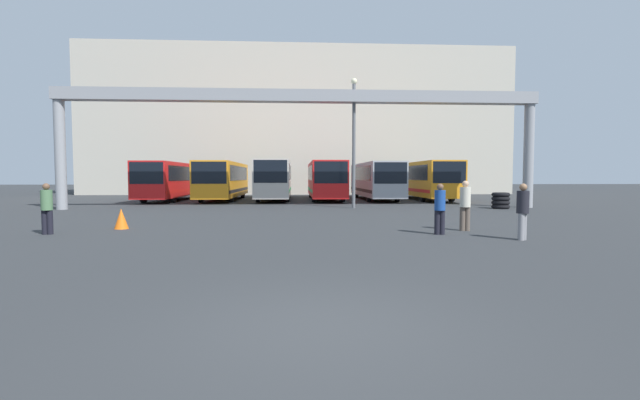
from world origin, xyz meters
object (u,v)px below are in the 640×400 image
Objects in this scene: bus_slot_0 at (170,179)px; bus_slot_2 at (275,178)px; bus_slot_1 at (224,179)px; pedestrian_far_center at (47,207)px; bus_slot_3 at (325,178)px; bus_slot_5 at (424,178)px; traffic_cone at (121,219)px; tire_stack at (501,201)px; pedestrian_near_right at (465,204)px; pedestrian_near_left at (523,210)px; pedestrian_mid_right at (440,208)px; lamp_post at (354,138)px; bus_slot_4 at (375,179)px.

bus_slot_0 is 0.94× the size of bus_slot_2.
pedestrian_far_center is at bearing -96.40° from bus_slot_1.
bus_slot_5 is (8.27, -0.09, 0.01)m from bus_slot_3.
bus_slot_3 is (12.41, 0.53, 0.05)m from bus_slot_0.
pedestrian_far_center is 2.36m from traffic_cone.
traffic_cone is 20.51m from tire_stack.
traffic_cone is (-8.76, -19.26, -1.39)m from bus_slot_3.
bus_slot_5 is 11.28× the size of tire_stack.
pedestrian_near_left is at bearing 116.15° from pedestrian_near_right.
bus_slot_3 is 23.19m from pedestrian_near_left.
pedestrian_mid_right is 12.37m from lamp_post.
bus_slot_3 reaches higher than pedestrian_near_left.
bus_slot_1 is 13.53m from lamp_post.
bus_slot_1 is 20.82m from tire_stack.
bus_slot_3 is at bearing 56.61° from pedestrian_far_center.
bus_slot_2 reaches higher than bus_slot_3.
pedestrian_near_right is at bearing -121.71° from tire_stack.
pedestrian_near_right reaches higher than pedestrian_near_left.
pedestrian_near_right is at bearing -80.18° from bus_slot_3.
lamp_post is (9.34, -9.47, 2.49)m from bus_slot_1.
bus_slot_1 reaches higher than pedestrian_near_right.
bus_slot_5 is (20.68, 0.44, 0.05)m from bus_slot_0.
lamp_post reaches higher than bus_slot_5.
bus_slot_1 is (4.14, 0.43, 0.02)m from bus_slot_0.
bus_slot_5 reaches higher than bus_slot_3.
pedestrian_mid_right is 1.61× the size of tire_stack.
bus_slot_2 is at bearing 143.51° from tire_stack.
traffic_cone is at bearing -123.87° from bus_slot_4.
pedestrian_mid_right is (12.91, -0.74, -0.01)m from pedestrian_far_center.
bus_slot_5 reaches higher than pedestrian_mid_right.
pedestrian_mid_right is (14.74, -20.88, -0.83)m from bus_slot_0.
bus_slot_0 is 6.38× the size of pedestrian_near_left.
tire_stack is 0.13× the size of lamp_post.
traffic_cone is (-0.49, -19.16, -1.37)m from bus_slot_1.
pedestrian_far_center is (-14.71, -20.62, -0.84)m from bus_slot_4.
lamp_post is (-8.68, 0.88, 3.75)m from tire_stack.
lamp_post is (-1.26, 11.84, 3.34)m from pedestrian_mid_right.
bus_slot_2 reaches higher than bus_slot_5.
bus_slot_4 is 7.00× the size of pedestrian_far_center.
pedestrian_far_center is 0.96× the size of pedestrian_near_right.
traffic_cone is at bearing -78.98° from bus_slot_0.
bus_slot_4 is 1.01× the size of bus_slot_5.
tire_stack reaches higher than traffic_cone.
bus_slot_1 is at bearing 88.54° from traffic_cone.
bus_slot_3 is at bearing 2.32° from bus_slot_2.
pedestrian_near_right is at bearing -137.17° from pedestrian_mid_right.
bus_slot_1 is at bearing 150.15° from tire_stack.
pedestrian_mid_right is at bearing -83.93° from lamp_post.
pedestrian_near_right is at bearing -5.56° from pedestrian_far_center.
pedestrian_far_center is at bearing -117.10° from bus_slot_3.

